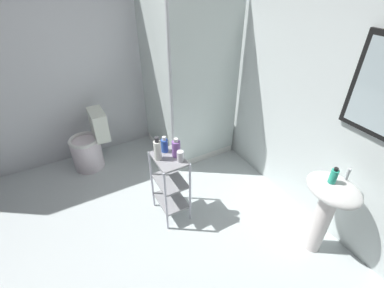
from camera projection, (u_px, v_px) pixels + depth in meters
name	position (u px, v px, depth m)	size (l,w,h in m)	color
ground_plane	(133.00, 250.00, 2.60)	(4.20, 4.20, 0.02)	silver
wall_back	(302.00, 89.00, 2.62)	(4.20, 0.14, 2.50)	white
wall_left	(68.00, 64.00, 3.23)	(0.10, 4.20, 2.50)	white
shower_stall	(185.00, 121.00, 3.70)	(0.92, 0.92, 2.00)	white
pedestal_sink	(328.00, 204.00, 2.31)	(0.46, 0.37, 0.81)	white
sink_faucet	(348.00, 174.00, 2.19)	(0.03, 0.03, 0.10)	silver
toilet	(90.00, 145.00, 3.48)	(0.37, 0.49, 0.76)	white
storage_cart	(170.00, 182.00, 2.74)	(0.38, 0.28, 0.74)	silver
hand_soap_bottle	(334.00, 176.00, 2.15)	(0.06, 0.06, 0.15)	#2DBC99
conditioner_bottle_purple	(176.00, 148.00, 2.54)	(0.08, 0.08, 0.19)	#8051A3
lotion_bottle_white	(158.00, 150.00, 2.50)	(0.07, 0.07, 0.24)	white
shampoo_bottle_blue	(165.00, 145.00, 2.61)	(0.07, 0.07, 0.17)	blue
rinse_cup	(180.00, 156.00, 2.50)	(0.06, 0.06, 0.11)	silver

